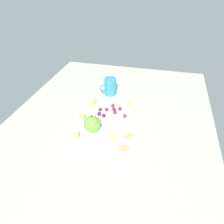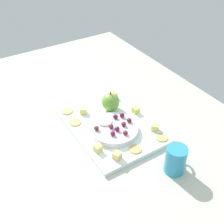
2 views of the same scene
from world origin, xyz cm
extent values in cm
cube|color=#B8BAA9|center=(0.00, 0.00, 1.75)|extent=(146.77, 95.03, 3.49)
cube|color=white|center=(-3.81, -0.14, 4.27)|extent=(39.16, 28.26, 1.56)
cylinder|color=white|center=(-8.30, 1.20, 6.11)|extent=(17.24, 17.24, 2.13)
sphere|color=#6DA839|center=(3.68, -4.75, 8.62)|extent=(7.15, 7.15, 7.15)
cylinder|color=brown|center=(3.68, -4.75, 12.79)|extent=(0.50, 0.50, 1.20)
cube|color=#E5CF6D|center=(-13.59, 10.94, 6.26)|extent=(2.76, 2.76, 2.42)
cube|color=#E9D179|center=(7.22, 5.60, 6.26)|extent=(3.33, 3.33, 2.42)
cube|color=#E2CE6D|center=(-15.30, -11.80, 6.26)|extent=(3.42, 3.42, 2.42)
cube|color=#EDC774|center=(-19.71, 7.30, 6.26)|extent=(3.15, 3.15, 2.42)
cube|color=#E3D56A|center=(-3.34, -11.92, 6.26)|extent=(2.59, 2.59, 2.42)
cube|color=#EEC36C|center=(9.60, -9.99, 6.26)|extent=(2.94, 2.94, 2.42)
cylinder|color=tan|center=(11.41, 10.61, 5.25)|extent=(4.39, 4.39, 0.40)
cylinder|color=tan|center=(3.59, 10.91, 5.25)|extent=(4.39, 4.39, 0.40)
cylinder|color=tan|center=(-19.95, -11.13, 5.25)|extent=(4.39, 4.39, 0.40)
cylinder|color=tan|center=(-19.69, -0.27, 5.25)|extent=(4.39, 4.39, 0.40)
ellipsoid|color=#5F123A|center=(-4.40, -1.87, 7.99)|extent=(1.91, 1.72, 1.61)
ellipsoid|color=maroon|center=(-11.70, 3.94, 8.05)|extent=(1.91, 1.72, 1.74)
ellipsoid|color=maroon|center=(-5.11, -4.32, 8.07)|extent=(1.91, 1.72, 1.79)
ellipsoid|color=maroon|center=(-13.61, 0.14, 7.95)|extent=(1.91, 1.72, 1.55)
ellipsoid|color=maroon|center=(-10.51, 1.33, 8.05)|extent=(1.91, 1.72, 1.74)
ellipsoid|color=maroon|center=(-9.55, -2.04, 8.01)|extent=(1.91, 1.72, 1.65)
ellipsoid|color=maroon|center=(-6.37, 7.32, 8.05)|extent=(1.91, 1.72, 1.74)
ellipsoid|color=maroon|center=(-8.13, 2.37, 7.95)|extent=(1.91, 1.72, 1.54)
ellipsoid|color=maroon|center=(-8.82, -4.94, 8.00)|extent=(1.91, 1.72, 1.63)
cylinder|color=beige|center=(-4.23, 2.58, 7.48)|extent=(5.10, 5.10, 0.60)
cylinder|color=teal|center=(-32.33, -5.96, 8.24)|extent=(6.45, 6.45, 9.50)
torus|color=teal|center=(-29.61, -9.45, 8.24)|extent=(3.09, 3.65, 4.00)
camera|label=1|loc=(74.64, 21.42, 64.82)|focal=35.79mm
camera|label=2|loc=(-72.87, 42.54, 73.91)|focal=45.76mm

